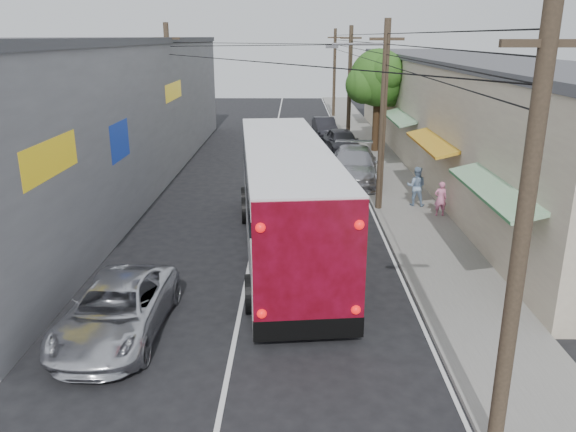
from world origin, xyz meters
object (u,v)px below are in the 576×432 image
object	(u,v)px
parked_car_mid	(342,141)
parked_car_far	(325,127)
pedestrian_far	(416,186)
parked_suv	(354,166)
coach_bus	(285,197)
pedestrian_near	(440,199)
jeepney	(117,310)

from	to	relation	value
parked_car_mid	parked_car_far	size ratio (longest dim) A/B	1.09
parked_car_far	pedestrian_far	xyz separation A→B (m)	(3.09, -18.73, 0.28)
parked_suv	parked_car_mid	distance (m)	7.57
parked_suv	pedestrian_far	size ratio (longest dim) A/B	3.51
coach_bus	parked_suv	world-z (taller)	coach_bus
parked_suv	pedestrian_far	bearing A→B (deg)	-57.98
parked_car_mid	parked_suv	bearing A→B (deg)	-97.82
parked_suv	parked_car_far	bearing A→B (deg)	98.77
pedestrian_near	parked_suv	bearing A→B (deg)	-67.73
parked_suv	parked_car_mid	world-z (taller)	parked_suv
parked_car_far	coach_bus	bearing A→B (deg)	-101.50
coach_bus	pedestrian_far	world-z (taller)	coach_bus
coach_bus	parked_car_mid	bearing A→B (deg)	73.12
parked_suv	parked_car_far	world-z (taller)	parked_suv
parked_car_mid	parked_car_far	world-z (taller)	parked_car_mid
coach_bus	parked_suv	size ratio (longest dim) A/B	2.18
coach_bus	pedestrian_far	bearing A→B (deg)	36.63
coach_bus	parked_car_mid	distance (m)	17.74
coach_bus	pedestrian_near	xyz separation A→B (m)	(6.41, 3.72, -1.12)
jeepney	parked_suv	distance (m)	17.61
jeepney	coach_bus	bearing A→B (deg)	56.68
jeepney	parked_suv	world-z (taller)	parked_suv
pedestrian_near	pedestrian_far	size ratio (longest dim) A/B	0.84
jeepney	parked_car_mid	distance (m)	24.66
parked_car_far	jeepney	bearing A→B (deg)	-108.02
coach_bus	pedestrian_far	size ratio (longest dim) A/B	7.67
coach_bus	pedestrian_near	distance (m)	7.50
parked_car_mid	pedestrian_near	bearing A→B (deg)	-85.39
jeepney	pedestrian_near	xyz separation A→B (m)	(10.59, 9.81, 0.16)
parked_car_far	pedestrian_near	world-z (taller)	pedestrian_near
coach_bus	jeepney	size ratio (longest dim) A/B	2.68
jeepney	pedestrian_far	distance (m)	15.00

